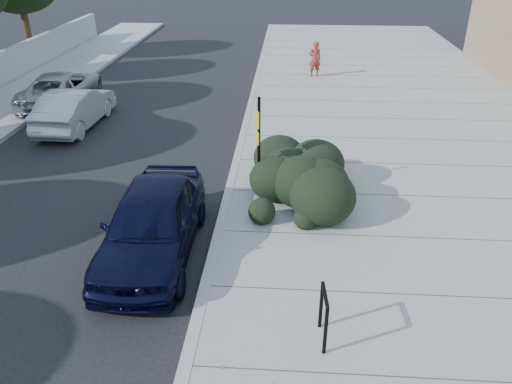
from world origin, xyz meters
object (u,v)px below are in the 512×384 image
suv_silver (61,88)px  pedestrian (315,59)px  sedan_navy (152,222)px  wagon_silver (75,108)px  sign_post (258,141)px  bike_rack (324,312)px

suv_silver → pedestrian: pedestrian is taller
sedan_navy → pedestrian: bearing=73.8°
sedan_navy → suv_silver: 11.76m
sedan_navy → wagon_silver: bearing=120.9°
sedan_navy → wagon_silver: (-4.71, 7.59, -0.09)m
pedestrian → sedan_navy: bearing=61.9°
sign_post → sedan_navy: bearing=-149.6°
sign_post → suv_silver: bearing=117.4°
sedan_navy → suv_silver: size_ratio=0.93×
sign_post → suv_silver: (-8.29, 7.39, -0.95)m
sign_post → wagon_silver: sign_post is taller
wagon_silver → pedestrian: 11.09m
sedan_navy → wagon_silver: sedan_navy is taller
bike_rack → wagon_silver: (-8.18, 10.11, -0.05)m
sign_post → pedestrian: 12.10m
sign_post → bike_rack: bearing=-95.6°
wagon_silver → bike_rack: bearing=131.0°
bike_rack → sedan_navy: sedan_navy is taller
sedan_navy → wagon_silver: 8.93m
pedestrian → wagon_silver: bearing=25.8°
sedan_navy → pedestrian: pedestrian is taller
sign_post → wagon_silver: 8.48m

